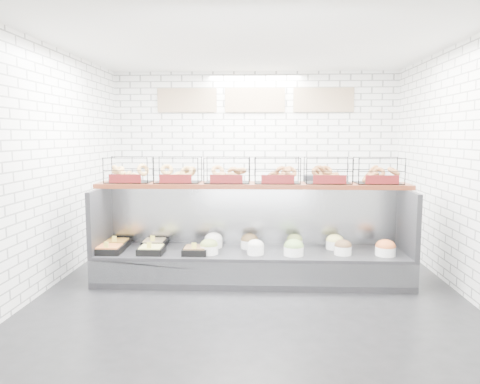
{
  "coord_description": "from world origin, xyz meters",
  "views": [
    {
      "loc": [
        0.12,
        -5.62,
        1.88
      ],
      "look_at": [
        -0.16,
        0.45,
        1.15
      ],
      "focal_mm": 35.0,
      "sensor_mm": 36.0,
      "label": 1
    }
  ],
  "objects": [
    {
      "name": "bagel_shelf",
      "position": [
        0.0,
        0.52,
        1.38
      ],
      "size": [
        4.1,
        0.5,
        0.4
      ],
      "color": "#4E1F10",
      "rests_on": "display_case"
    },
    {
      "name": "prep_counter",
      "position": [
        -0.01,
        2.43,
        0.47
      ],
      "size": [
        4.0,
        0.6,
        1.2
      ],
      "color": "#93969B",
      "rests_on": "ground"
    },
    {
      "name": "display_case",
      "position": [
        -0.01,
        0.34,
        0.33
      ],
      "size": [
        4.0,
        0.9,
        1.2
      ],
      "color": "black",
      "rests_on": "ground"
    },
    {
      "name": "room_shell",
      "position": [
        0.0,
        0.6,
        2.06
      ],
      "size": [
        5.02,
        5.51,
        3.01
      ],
      "color": "white",
      "rests_on": "ground"
    },
    {
      "name": "ground",
      "position": [
        0.0,
        0.0,
        0.0
      ],
      "size": [
        5.5,
        5.5,
        0.0
      ],
      "primitive_type": "plane",
      "color": "black",
      "rests_on": "ground"
    }
  ]
}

